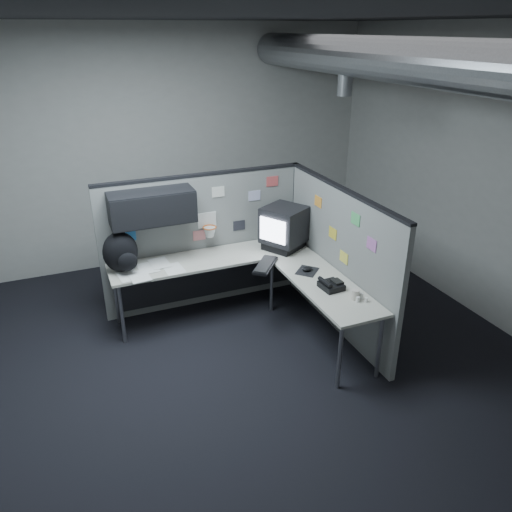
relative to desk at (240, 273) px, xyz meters
name	(u,v)px	position (x,y,z in m)	size (l,w,h in m)	color
room	(308,151)	(0.41, -0.70, 1.48)	(5.62, 5.62, 3.22)	black
partition_back	(191,230)	(-0.40, 0.53, 0.38)	(2.44, 0.42, 1.63)	slate
partition_right	(338,259)	(0.95, -0.49, 0.21)	(0.07, 2.23, 1.63)	slate
desk	(240,273)	(0.00, 0.00, 0.00)	(2.31, 2.11, 0.73)	#B9B7A7
monitor	(284,227)	(0.63, 0.21, 0.38)	(0.60, 0.60, 0.50)	black
keyboard	(265,265)	(0.23, -0.18, 0.14)	(0.42, 0.46, 0.04)	black
mouse	(307,270)	(0.60, -0.46, 0.14)	(0.32, 0.32, 0.05)	black
phone	(331,285)	(0.63, -0.89, 0.16)	(0.22, 0.24, 0.10)	black
bottles	(360,297)	(0.78, -1.19, 0.15)	(0.11, 0.15, 0.07)	silver
cup	(355,295)	(0.74, -1.17, 0.17)	(0.07, 0.07, 0.10)	beige
papers	(150,270)	(-0.96, 0.20, 0.12)	(0.71, 0.55, 0.01)	white
backpack	(121,253)	(-1.23, 0.30, 0.34)	(0.38, 0.34, 0.45)	black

